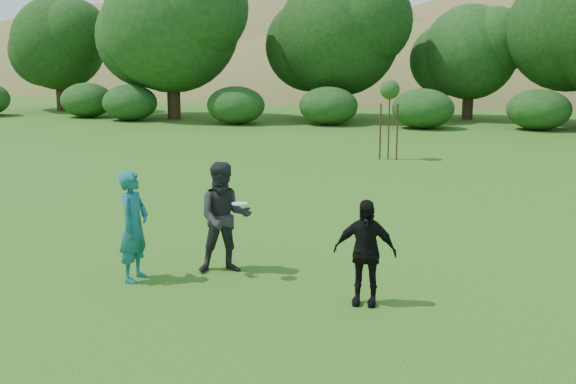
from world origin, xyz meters
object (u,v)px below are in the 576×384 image
object	(u,v)px
player_grey	(224,218)
player_black	(365,252)
sapling	(390,92)
player_teal	(134,226)

from	to	relation	value
player_grey	player_black	xyz separation A→B (m)	(2.67, -1.01, -0.16)
player_black	sapling	world-z (taller)	sapling
player_grey	player_black	size ratio (longest dim) A/B	1.19
player_teal	player_black	xyz separation A→B (m)	(4.01, -0.17, -0.12)
player_grey	sapling	size ratio (longest dim) A/B	0.70
player_black	player_teal	bearing A→B (deg)	176.50
player_teal	player_grey	xyz separation A→B (m)	(1.34, 0.84, 0.03)
player_teal	player_black	distance (m)	4.01
player_grey	player_teal	bearing A→B (deg)	-171.79
player_teal	player_grey	world-z (taller)	player_grey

